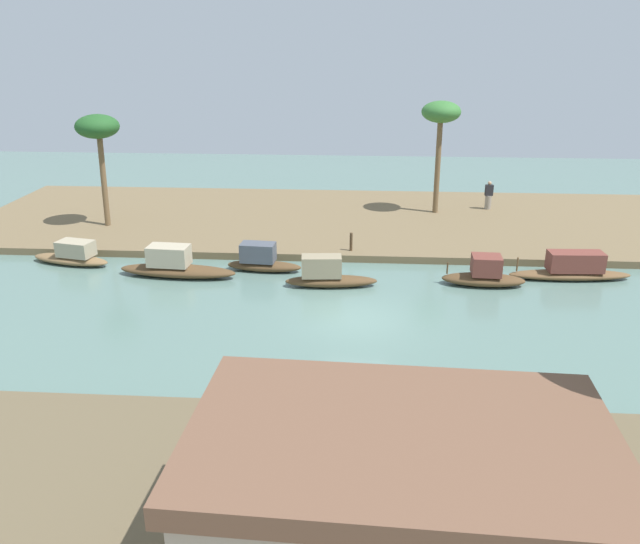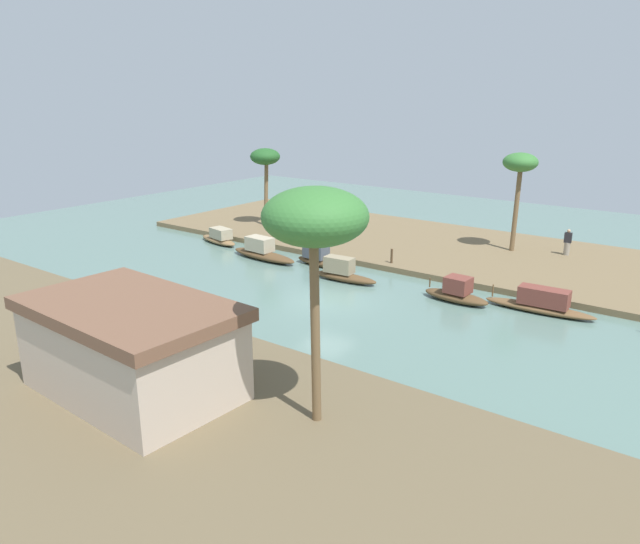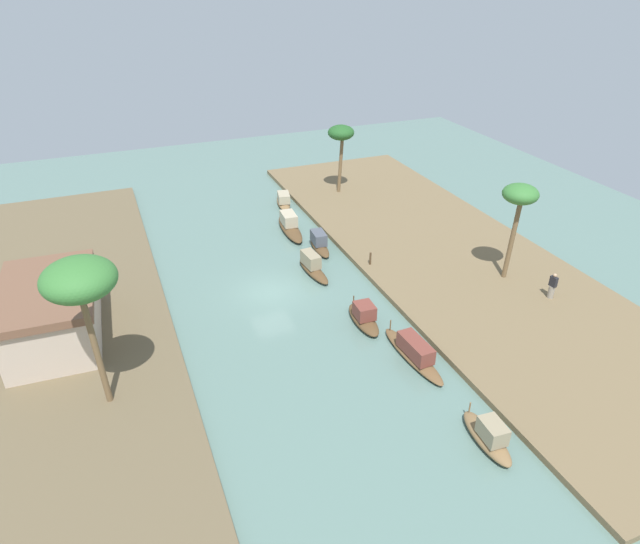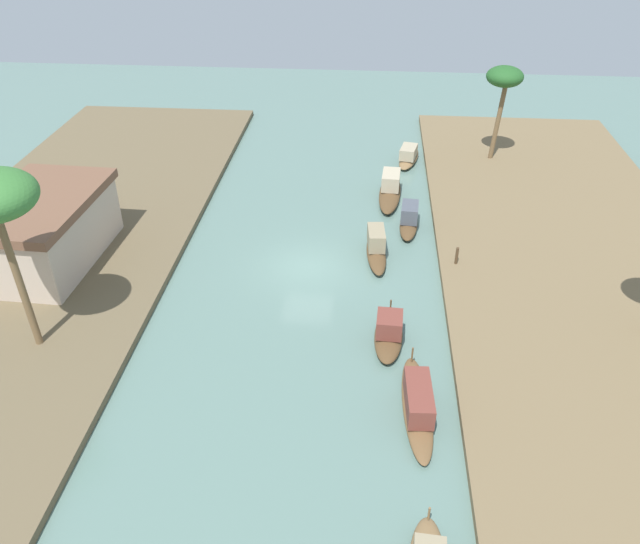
{
  "view_description": "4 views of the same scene",
  "coord_description": "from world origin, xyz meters",
  "px_view_note": "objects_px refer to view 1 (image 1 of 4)",
  "views": [
    {
      "loc": [
        -0.07,
        21.88,
        10.08
      ],
      "look_at": [
        1.65,
        -3.64,
        0.52
      ],
      "focal_mm": 35.79,
      "sensor_mm": 36.0,
      "label": 1
    },
    {
      "loc": [
        -17.42,
        23.8,
        10.36
      ],
      "look_at": [
        2.03,
        -2.11,
        0.69
      ],
      "focal_mm": 34.15,
      "sensor_mm": 36.0,
      "label": 2
    },
    {
      "loc": [
        -29.1,
        8.37,
        18.38
      ],
      "look_at": [
        -0.27,
        -3.22,
        0.91
      ],
      "focal_mm": 31.27,
      "sensor_mm": 36.0,
      "label": 3
    },
    {
      "loc": [
        -25.95,
        -2.8,
        16.7
      ],
      "look_at": [
        -1.04,
        -0.71,
        0.44
      ],
      "focal_mm": 35.75,
      "sensor_mm": 36.0,
      "label": 4
    }
  ],
  "objects_px": {
    "sampan_midstream": "(261,260)",
    "palm_tree_left_near": "(441,116)",
    "sampan_downstream_large": "(327,275)",
    "mooring_post": "(351,242)",
    "sampan_with_red_awning": "(73,255)",
    "sampan_upstream_small": "(572,269)",
    "riverside_building": "(398,505)",
    "palm_tree_left_far": "(98,130)",
    "sampan_foreground": "(484,275)",
    "sampan_open_hull": "(175,266)",
    "person_on_near_bank": "(489,197)"
  },
  "relations": [
    {
      "from": "sampan_downstream_large",
      "to": "palm_tree_left_near",
      "type": "xyz_separation_m",
      "value": [
        -5.66,
        -11.31,
        5.29
      ]
    },
    {
      "from": "sampan_open_hull",
      "to": "riverside_building",
      "type": "height_order",
      "value": "riverside_building"
    },
    {
      "from": "sampan_with_red_awning",
      "to": "sampan_downstream_large",
      "type": "xyz_separation_m",
      "value": [
        -11.99,
        2.01,
        0.09
      ]
    },
    {
      "from": "sampan_upstream_small",
      "to": "sampan_with_red_awning",
      "type": "bearing_deg",
      "value": -3.84
    },
    {
      "from": "sampan_midstream",
      "to": "sampan_downstream_large",
      "type": "relative_size",
      "value": 0.87
    },
    {
      "from": "sampan_foreground",
      "to": "mooring_post",
      "type": "bearing_deg",
      "value": -26.73
    },
    {
      "from": "sampan_open_hull",
      "to": "palm_tree_left_near",
      "type": "distance_m",
      "value": 17.17
    },
    {
      "from": "sampan_midstream",
      "to": "sampan_open_hull",
      "type": "height_order",
      "value": "sampan_open_hull"
    },
    {
      "from": "palm_tree_left_far",
      "to": "riverside_building",
      "type": "bearing_deg",
      "value": 122.14
    },
    {
      "from": "person_on_near_bank",
      "to": "mooring_post",
      "type": "height_order",
      "value": "person_on_near_bank"
    },
    {
      "from": "sampan_midstream",
      "to": "sampan_with_red_awning",
      "type": "relative_size",
      "value": 0.86
    },
    {
      "from": "sampan_downstream_large",
      "to": "riverside_building",
      "type": "distance_m",
      "value": 15.92
    },
    {
      "from": "sampan_with_red_awning",
      "to": "palm_tree_left_far",
      "type": "relative_size",
      "value": 0.68
    },
    {
      "from": "palm_tree_left_near",
      "to": "mooring_post",
      "type": "bearing_deg",
      "value": 57.63
    },
    {
      "from": "sampan_with_red_awning",
      "to": "sampan_foreground",
      "type": "height_order",
      "value": "sampan_foreground"
    },
    {
      "from": "sampan_foreground",
      "to": "mooring_post",
      "type": "xyz_separation_m",
      "value": [
        5.75,
        -3.26,
        0.31
      ]
    },
    {
      "from": "sampan_open_hull",
      "to": "sampan_downstream_large",
      "type": "height_order",
      "value": "sampan_open_hull"
    },
    {
      "from": "sampan_open_hull",
      "to": "sampan_downstream_large",
      "type": "bearing_deg",
      "value": 177.54
    },
    {
      "from": "sampan_foreground",
      "to": "person_on_near_bank",
      "type": "height_order",
      "value": "person_on_near_bank"
    },
    {
      "from": "sampan_upstream_small",
      "to": "person_on_near_bank",
      "type": "bearing_deg",
      "value": -83.18
    },
    {
      "from": "sampan_midstream",
      "to": "sampan_with_red_awning",
      "type": "distance_m",
      "value": 8.92
    },
    {
      "from": "riverside_building",
      "to": "palm_tree_left_near",
      "type": "bearing_deg",
      "value": -95.05
    },
    {
      "from": "sampan_with_red_awning",
      "to": "sampan_downstream_large",
      "type": "distance_m",
      "value": 12.16
    },
    {
      "from": "sampan_open_hull",
      "to": "person_on_near_bank",
      "type": "distance_m",
      "value": 19.35
    },
    {
      "from": "sampan_upstream_small",
      "to": "mooring_post",
      "type": "relative_size",
      "value": 6.08
    },
    {
      "from": "sampan_open_hull",
      "to": "sampan_downstream_large",
      "type": "relative_size",
      "value": 1.34
    },
    {
      "from": "sampan_with_red_awning",
      "to": "person_on_near_bank",
      "type": "bearing_deg",
      "value": -141.89
    },
    {
      "from": "sampan_with_red_awning",
      "to": "riverside_building",
      "type": "height_order",
      "value": "riverside_building"
    },
    {
      "from": "sampan_upstream_small",
      "to": "riverside_building",
      "type": "distance_m",
      "value": 19.3
    },
    {
      "from": "sampan_midstream",
      "to": "sampan_downstream_large",
      "type": "distance_m",
      "value": 3.53
    },
    {
      "from": "person_on_near_bank",
      "to": "riverside_building",
      "type": "distance_m",
      "value": 28.65
    },
    {
      "from": "sampan_downstream_large",
      "to": "sampan_foreground",
      "type": "bearing_deg",
      "value": -179.67
    },
    {
      "from": "sampan_midstream",
      "to": "sampan_foreground",
      "type": "height_order",
      "value": "sampan_foreground"
    },
    {
      "from": "sampan_midstream",
      "to": "palm_tree_left_far",
      "type": "distance_m",
      "value": 11.96
    },
    {
      "from": "sampan_downstream_large",
      "to": "mooring_post",
      "type": "distance_m",
      "value": 3.96
    },
    {
      "from": "sampan_open_hull",
      "to": "sampan_midstream",
      "type": "bearing_deg",
      "value": -161.46
    },
    {
      "from": "sampan_upstream_small",
      "to": "palm_tree_left_far",
      "type": "relative_size",
      "value": 0.91
    },
    {
      "from": "sampan_midstream",
      "to": "mooring_post",
      "type": "xyz_separation_m",
      "value": [
        -4.0,
        -2.11,
        0.28
      ]
    },
    {
      "from": "sampan_with_red_awning",
      "to": "riverside_building",
      "type": "xyz_separation_m",
      "value": [
        -14.17,
        17.71,
        1.58
      ]
    },
    {
      "from": "sampan_midstream",
      "to": "palm_tree_left_near",
      "type": "distance_m",
      "value": 14.02
    },
    {
      "from": "sampan_open_hull",
      "to": "sampan_foreground",
      "type": "distance_m",
      "value": 13.46
    },
    {
      "from": "riverside_building",
      "to": "sampan_with_red_awning",
      "type": "bearing_deg",
      "value": -49.04
    },
    {
      "from": "sampan_upstream_small",
      "to": "palm_tree_left_near",
      "type": "distance_m",
      "value": 12.16
    },
    {
      "from": "sampan_midstream",
      "to": "mooring_post",
      "type": "height_order",
      "value": "sampan_midstream"
    },
    {
      "from": "sampan_with_red_awning",
      "to": "palm_tree_left_far",
      "type": "distance_m",
      "value": 7.39
    },
    {
      "from": "sampan_upstream_small",
      "to": "sampan_midstream",
      "type": "bearing_deg",
      "value": -3.37
    },
    {
      "from": "person_on_near_bank",
      "to": "riverside_building",
      "type": "xyz_separation_m",
      "value": [
        6.67,
        27.85,
        0.92
      ]
    },
    {
      "from": "sampan_with_red_awning",
      "to": "mooring_post",
      "type": "relative_size",
      "value": 4.58
    },
    {
      "from": "sampan_downstream_large",
      "to": "sampan_upstream_small",
      "type": "bearing_deg",
      "value": -176.23
    },
    {
      "from": "sampan_midstream",
      "to": "riverside_building",
      "type": "relative_size",
      "value": 0.45
    }
  ]
}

